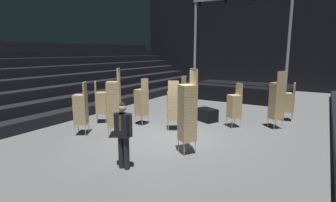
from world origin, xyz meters
The scene contains 16 objects.
ground_plane centered at (0.00, 0.00, -0.05)m, with size 22.00×30.00×0.10m, color slate.
arena_end_wall centered at (0.00, 15.00, 4.00)m, with size 22.00×0.30×8.00m, color black.
bleacher_bank_left centered at (-8.00, 1.00, 1.80)m, with size 6.00×24.00×3.60m.
stage_riser centered at (0.00, 9.26, 0.59)m, with size 5.98×3.48×6.24m.
man_with_tie centered at (0.24, -2.82, 1.01)m, with size 0.57×0.24×1.78m.
chair_stack_front_left centered at (-3.00, -1.35, 0.98)m, with size 0.61×0.61×1.96m.
chair_stack_front_right centered at (-1.49, 3.56, 0.94)m, with size 0.45×0.45×1.88m.
chair_stack_mid_left centered at (-1.76, -0.94, 1.24)m, with size 0.60×0.60×2.48m.
chair_stack_mid_right centered at (1.54, 2.51, 0.90)m, with size 0.62×0.62×1.79m.
chair_stack_mid_centre centered at (-1.92, 0.91, 0.98)m, with size 0.47×0.47×1.96m.
chair_stack_rear_left centered at (1.18, -1.00, 1.28)m, with size 0.61×0.61×2.56m.
chair_stack_rear_right centered at (3.03, 3.19, 1.15)m, with size 0.62×0.62×2.31m.
chair_stack_rear_centre centered at (-3.62, 0.25, 0.90)m, with size 0.62×0.62×1.79m.
chair_stack_aisle_left centered at (-0.41, 0.91, 0.98)m, with size 0.61×0.61×1.96m.
chair_stack_aisle_right centered at (3.30, 4.78, 0.86)m, with size 0.44×0.44×1.71m.
equipment_road_case centered at (0.22, 2.83, 0.28)m, with size 0.90×0.60×0.56m, color black.
Camera 1 is at (4.59, -7.86, 3.05)m, focal length 28.32 mm.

